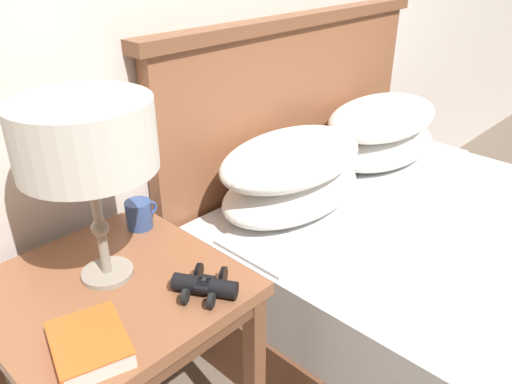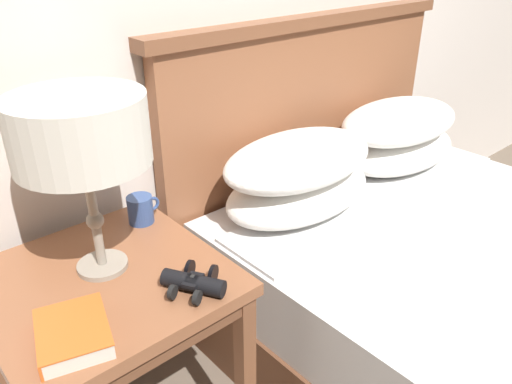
# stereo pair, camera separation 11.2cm
# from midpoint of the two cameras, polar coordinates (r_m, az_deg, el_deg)

# --- Properties ---
(nightstand) EXTENTS (0.58, 0.58, 0.63)m
(nightstand) POSITION_cam_midpoint_polar(r_m,az_deg,el_deg) (1.38, -18.26, -12.88)
(nightstand) COLOR brown
(nightstand) RESTS_ON ground_plane
(bed) EXTENTS (1.48, 2.05, 1.14)m
(bed) POSITION_cam_midpoint_polar(r_m,az_deg,el_deg) (1.88, 23.71, -10.88)
(bed) COLOR brown
(bed) RESTS_ON ground_plane
(table_lamp) EXTENTS (0.32, 0.32, 0.46)m
(table_lamp) POSITION_cam_midpoint_polar(r_m,az_deg,el_deg) (1.19, -21.56, 5.59)
(table_lamp) COLOR gray
(table_lamp) RESTS_ON nightstand
(book_on_nightstand) EXTENTS (0.19, 0.22, 0.04)m
(book_on_nightstand) POSITION_cam_midpoint_polar(r_m,az_deg,el_deg) (1.15, -21.39, -16.03)
(book_on_nightstand) COLOR silver
(book_on_nightstand) RESTS_ON nightstand
(binoculars_pair) EXTENTS (0.16, 0.16, 0.05)m
(binoculars_pair) POSITION_cam_midpoint_polar(r_m,az_deg,el_deg) (1.23, -8.50, -10.59)
(binoculars_pair) COLOR black
(binoculars_pair) RESTS_ON nightstand
(coffee_mug) EXTENTS (0.10, 0.08, 0.08)m
(coffee_mug) POSITION_cam_midpoint_polar(r_m,az_deg,el_deg) (1.52, -15.27, -2.51)
(coffee_mug) COLOR #334C84
(coffee_mug) RESTS_ON nightstand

